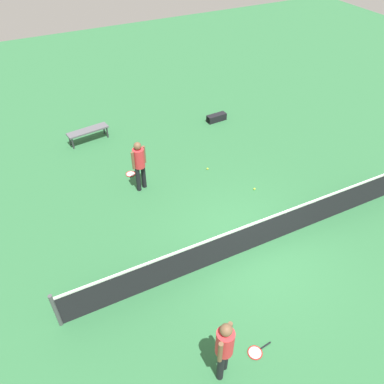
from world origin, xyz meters
TOP-DOWN VIEW (x-y plane):
  - ground_plane at (0.00, 0.00)m, footprint 40.00×40.00m
  - court_net at (0.00, 0.00)m, footprint 10.09×0.09m
  - player_near_side at (1.72, -3.65)m, footprint 0.52×0.44m
  - player_far_side at (2.34, 2.49)m, footprint 0.48×0.48m
  - tennis_racket_near_player at (1.78, -4.51)m, footprint 0.61×0.40m
  - tennis_racket_far_player at (1.49, 2.46)m, footprint 0.60×0.35m
  - tennis_ball_near_player at (-0.60, -3.60)m, footprint 0.07×0.07m
  - tennis_ball_by_net at (1.41, -4.77)m, footprint 0.07×0.07m
  - tennis_ball_midcourt at (-1.42, -2.00)m, footprint 0.07×0.07m
  - courtside_bench at (2.49, -7.10)m, footprint 1.54×0.61m
  - equipment_bag at (-2.42, -6.31)m, footprint 0.82×0.33m

SIDE VIEW (x-z plane):
  - ground_plane at x=0.00m, z-range 0.00..0.00m
  - tennis_racket_near_player at x=1.78m, z-range 0.00..0.03m
  - tennis_racket_far_player at x=1.49m, z-range 0.00..0.03m
  - tennis_ball_near_player at x=-0.60m, z-range 0.00..0.07m
  - tennis_ball_by_net at x=1.41m, z-range 0.00..0.07m
  - tennis_ball_midcourt at x=-1.42m, z-range 0.00..0.07m
  - equipment_bag at x=-2.42m, z-range 0.00..0.28m
  - courtside_bench at x=2.49m, z-range 0.18..0.66m
  - court_net at x=0.00m, z-range -0.03..1.04m
  - player_near_side at x=1.72m, z-range 0.16..1.86m
  - player_far_side at x=2.34m, z-range 0.16..1.86m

